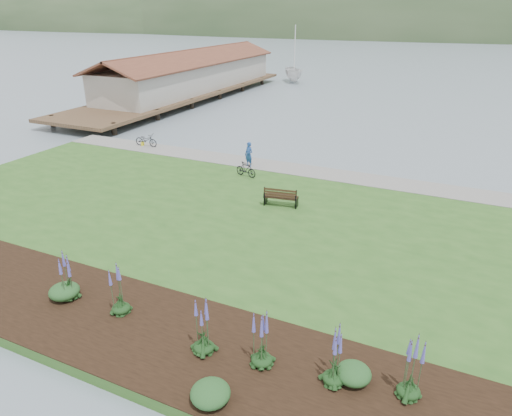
{
  "coord_description": "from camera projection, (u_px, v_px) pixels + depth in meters",
  "views": [
    {
      "loc": [
        9.96,
        -18.88,
        9.73
      ],
      "look_at": [
        1.88,
        -1.5,
        1.3
      ],
      "focal_mm": 32.0,
      "sensor_mm": 36.0,
      "label": 1
    }
  ],
  "objects": [
    {
      "name": "pier_pavilion",
      "position": [
        191.0,
        74.0,
        52.93
      ],
      "size": [
        8.0,
        36.0,
        5.4
      ],
      "color": "#4C3826",
      "rests_on": "ground"
    },
    {
      "name": "sailboat",
      "position": [
        294.0,
        82.0,
        64.92
      ],
      "size": [
        12.87,
        12.91,
        24.34
      ],
      "primitive_type": "imported",
      "rotation": [
        0.0,
        0.0,
        0.58
      ],
      "color": "silver",
      "rests_on": "ground"
    },
    {
      "name": "bicycle_b",
      "position": [
        246.0,
        169.0,
        27.34
      ],
      "size": [
        0.75,
        1.52,
        0.88
      ],
      "primitive_type": "imported",
      "rotation": [
        0.0,
        0.0,
        1.34
      ],
      "color": "black",
      "rests_on": "lawn"
    },
    {
      "name": "echium_4",
      "position": [
        119.0,
        291.0,
        14.84
      ],
      "size": [
        0.62,
        0.62,
        2.2
      ],
      "color": "#133413",
      "rests_on": "garden_bed"
    },
    {
      "name": "echium_1",
      "position": [
        262.0,
        341.0,
        12.63
      ],
      "size": [
        0.62,
        0.62,
        2.05
      ],
      "color": "#133413",
      "rests_on": "garden_bed"
    },
    {
      "name": "garden_bed",
      "position": [
        175.0,
        339.0,
        13.96
      ],
      "size": [
        24.0,
        4.4,
        0.04
      ],
      "primitive_type": "cube",
      "color": "black",
      "rests_on": "lawn"
    },
    {
      "name": "echium_3",
      "position": [
        413.0,
        367.0,
        11.53
      ],
      "size": [
        0.62,
        0.62,
        2.21
      ],
      "color": "#133413",
      "rests_on": "garden_bed"
    },
    {
      "name": "echium_0",
      "position": [
        203.0,
        329.0,
        13.11
      ],
      "size": [
        0.62,
        0.62,
        2.05
      ],
      "color": "#133413",
      "rests_on": "garden_bed"
    },
    {
      "name": "pannier",
      "position": [
        143.0,
        144.0,
        33.58
      ],
      "size": [
        0.27,
        0.32,
        0.29
      ],
      "primitive_type": "cube",
      "rotation": [
        0.0,
        0.0,
        0.4
      ],
      "color": "yellow",
      "rests_on": "lawn"
    },
    {
      "name": "person",
      "position": [
        249.0,
        152.0,
        28.83
      ],
      "size": [
        0.8,
        0.67,
        1.88
      ],
      "primitive_type": "imported",
      "rotation": [
        0.0,
        0.0,
        -0.33
      ],
      "color": "#214A99",
      "rests_on": "lawn"
    },
    {
      "name": "echium_5",
      "position": [
        67.0,
        278.0,
        15.63
      ],
      "size": [
        0.62,
        0.62,
        1.9
      ],
      "color": "#133413",
      "rests_on": "garden_bed"
    },
    {
      "name": "shrub_0",
      "position": [
        64.0,
        291.0,
        15.84
      ],
      "size": [
        1.04,
        1.04,
        0.52
      ],
      "primitive_type": "ellipsoid",
      "color": "#1E4C21",
      "rests_on": "garden_bed"
    },
    {
      "name": "echium_2",
      "position": [
        335.0,
        362.0,
        12.05
      ],
      "size": [
        0.62,
        0.62,
        1.8
      ],
      "color": "#133413",
      "rests_on": "garden_bed"
    },
    {
      "name": "shoreline_path",
      "position": [
        285.0,
        168.0,
        28.99
      ],
      "size": [
        34.0,
        2.2,
        0.03
      ],
      "primitive_type": "cube",
      "color": "gray",
      "rests_on": "lawn"
    },
    {
      "name": "shrub_2",
      "position": [
        353.0,
        373.0,
        12.31
      ],
      "size": [
        0.97,
        0.97,
        0.48
      ],
      "primitive_type": "ellipsoid",
      "color": "#1E4C21",
      "rests_on": "garden_bed"
    },
    {
      "name": "lawn",
      "position": [
        216.0,
        226.0,
        21.69
      ],
      "size": [
        34.0,
        20.0,
        0.4
      ],
      "primitive_type": "cube",
      "color": "#2D5C20",
      "rests_on": "ground"
    },
    {
      "name": "bicycle_a",
      "position": [
        146.0,
        140.0,
        33.31
      ],
      "size": [
        0.68,
        1.84,
        0.95
      ],
      "primitive_type": "imported",
      "rotation": [
        0.0,
        0.0,
        1.6
      ],
      "color": "black",
      "rests_on": "lawn"
    },
    {
      "name": "park_bench",
      "position": [
        281.0,
        197.0,
        23.18
      ],
      "size": [
        1.77,
        0.94,
        1.05
      ],
      "rotation": [
        0.0,
        0.0,
        0.16
      ],
      "color": "black",
      "rests_on": "lawn"
    },
    {
      "name": "ground",
      "position": [
        235.0,
        214.0,
        23.43
      ],
      "size": [
        600.0,
        600.0,
        0.0
      ],
      "primitive_type": "plane",
      "color": "gray",
      "rests_on": "ground"
    },
    {
      "name": "shrub_1",
      "position": [
        210.0,
        393.0,
        11.64
      ],
      "size": [
        1.04,
        1.04,
        0.52
      ],
      "primitive_type": "ellipsoid",
      "color": "#1E4C21",
      "rests_on": "garden_bed"
    }
  ]
}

